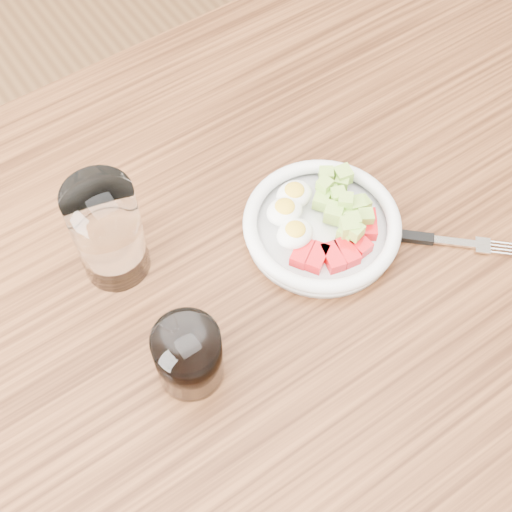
{
  "coord_description": "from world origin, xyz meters",
  "views": [
    {
      "loc": [
        -0.27,
        -0.37,
        1.54
      ],
      "look_at": [
        -0.01,
        0.01,
        0.8
      ],
      "focal_mm": 50.0,
      "sensor_mm": 36.0,
      "label": 1
    }
  ],
  "objects": [
    {
      "name": "dining_table",
      "position": [
        0.0,
        0.0,
        0.67
      ],
      "size": [
        1.5,
        0.9,
        0.77
      ],
      "color": "brown",
      "rests_on": "ground"
    },
    {
      "name": "fork",
      "position": [
        0.19,
        -0.07,
        0.77
      ],
      "size": [
        0.16,
        0.15,
        0.01
      ],
      "color": "black",
      "rests_on": "dining_table"
    },
    {
      "name": "coffee_glass",
      "position": [
        -0.15,
        -0.06,
        0.81
      ],
      "size": [
        0.08,
        0.08,
        0.09
      ],
      "color": "white",
      "rests_on": "dining_table"
    },
    {
      "name": "bowl",
      "position": [
        0.09,
        0.01,
        0.79
      ],
      "size": [
        0.2,
        0.2,
        0.05
      ],
      "color": "white",
      "rests_on": "dining_table"
    },
    {
      "name": "ground",
      "position": [
        0.0,
        0.0,
        0.0
      ],
      "size": [
        4.0,
        4.0,
        0.0
      ],
      "primitive_type": "plane",
      "color": "brown",
      "rests_on": "ground"
    },
    {
      "name": "water_glass",
      "position": [
        -0.15,
        0.11,
        0.84
      ],
      "size": [
        0.08,
        0.08,
        0.15
      ],
      "primitive_type": "cylinder",
      "color": "white",
      "rests_on": "dining_table"
    }
  ]
}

